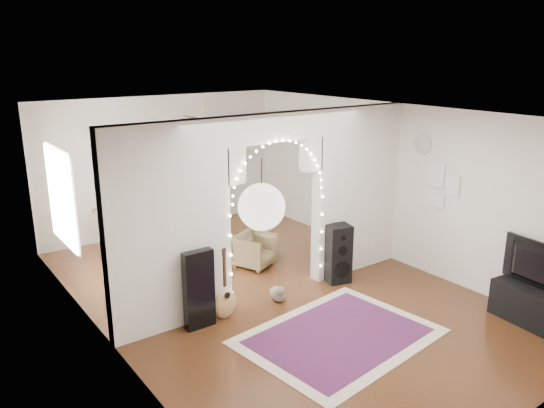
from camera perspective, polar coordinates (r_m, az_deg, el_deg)
floor at (r=8.11m, az=0.21°, el=-9.51°), size 7.50×7.50×0.00m
ceiling at (r=7.36m, az=0.23°, el=9.80°), size 5.00×7.50×0.02m
wall_back at (r=10.79m, az=-11.71°, el=4.21°), size 5.00×0.02×2.70m
wall_front at (r=5.30m, az=25.42°, el=-9.57°), size 5.00×0.02×2.70m
wall_left at (r=6.54m, az=-17.75°, el=-3.96°), size 0.02×7.50×2.70m
wall_right at (r=9.28m, az=12.75°, el=2.25°), size 0.02×7.50×2.70m
divider_wall at (r=7.61m, az=0.22°, el=0.21°), size 5.00×0.20×2.70m
fairy_lights at (r=7.47m, az=0.81°, el=0.92°), size 1.64×0.04×1.60m
window at (r=8.17m, az=-21.76°, el=0.70°), size 0.04×1.20×1.40m
wall_clock at (r=8.75m, az=15.92°, el=6.22°), size 0.03×0.31×0.31m
picture_frames at (r=8.63m, az=17.69°, el=1.87°), size 0.02×0.50×0.70m
paper_lantern at (r=4.44m, az=-1.13°, el=-0.32°), size 0.40×0.40×0.40m
ceiling_fan at (r=9.07m, az=-7.38°, el=8.95°), size 1.10×1.10×0.30m
area_rug at (r=7.03m, az=7.22°, el=-13.91°), size 2.58×2.05×0.02m
guitar_case at (r=7.02m, az=-7.87°, el=-9.10°), size 0.41×0.14×1.07m
acoustic_guitar at (r=7.26m, az=-5.07°, el=-9.50°), size 0.36×0.18×0.86m
tabby_cat at (r=7.80m, az=0.66°, el=-9.60°), size 0.28×0.45×0.30m
floor_speaker at (r=8.38m, az=7.11°, el=-5.34°), size 0.43×0.40×0.93m
media_console at (r=7.95m, az=26.03°, el=-9.84°), size 0.51×1.04×0.50m
tv at (r=7.74m, az=26.53°, el=-6.09°), size 0.26×1.08×0.62m
bookcase at (r=10.49m, az=-13.89°, el=0.06°), size 1.38×0.84×1.39m
dining_table at (r=10.05m, az=-14.70°, el=-0.78°), size 1.30×0.96×0.76m
flower_vase at (r=10.01m, az=-14.77°, el=0.14°), size 0.21×0.21×0.19m
dining_chair_left at (r=9.36m, az=-13.64°, el=-4.87°), size 0.63×0.64×0.46m
dining_chair_right at (r=8.97m, az=-1.89°, el=-5.01°), size 0.80×0.81×0.56m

